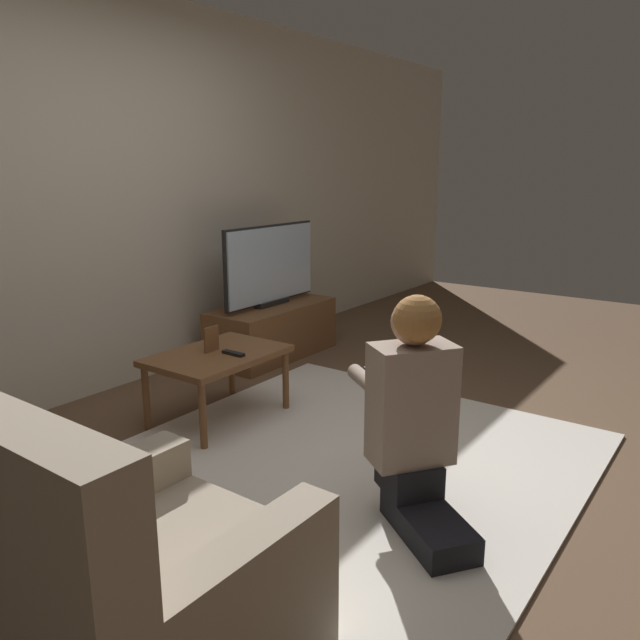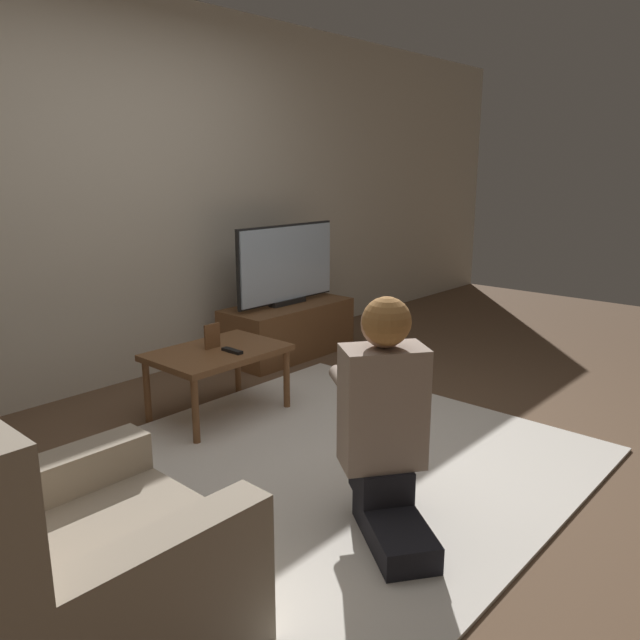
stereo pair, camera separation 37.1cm
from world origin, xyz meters
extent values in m
plane|color=brown|center=(0.00, 0.00, 0.00)|extent=(10.00, 10.00, 0.00)
cube|color=beige|center=(0.00, 1.93, 1.30)|extent=(10.00, 0.06, 2.60)
cube|color=silver|center=(0.00, 0.00, 0.01)|extent=(2.37, 2.22, 0.02)
cube|color=brown|center=(1.22, 1.49, 0.21)|extent=(1.07, 0.49, 0.42)
cube|color=black|center=(1.22, 1.49, 0.44)|extent=(0.34, 0.08, 0.04)
cube|color=black|center=(1.22, 1.50, 0.74)|extent=(1.01, 0.03, 0.60)
cube|color=silver|center=(1.22, 1.49, 0.74)|extent=(0.98, 0.04, 0.57)
cube|color=brown|center=(0.04, 0.91, 0.40)|extent=(0.78, 0.54, 0.04)
cylinder|color=brown|center=(-0.31, 0.68, 0.19)|extent=(0.04, 0.04, 0.38)
cylinder|color=brown|center=(0.38, 0.68, 0.19)|extent=(0.04, 0.04, 0.38)
cylinder|color=brown|center=(-0.31, 1.14, 0.19)|extent=(0.04, 0.04, 0.38)
cylinder|color=brown|center=(0.38, 1.14, 0.19)|extent=(0.04, 0.04, 0.38)
cube|color=gray|center=(-1.45, -0.28, 0.19)|extent=(0.84, 0.81, 0.39)
cube|color=gray|center=(-1.79, -0.27, 0.65)|extent=(0.17, 0.80, 0.54)
cube|color=gray|center=(-1.45, 0.05, 0.26)|extent=(0.83, 0.15, 0.53)
cube|color=black|center=(-0.36, -0.66, 0.07)|extent=(0.46, 0.52, 0.11)
cube|color=black|center=(-0.25, -0.50, 0.20)|extent=(0.32, 0.32, 0.14)
cube|color=gray|center=(-0.25, -0.50, 0.52)|extent=(0.39, 0.36, 0.51)
sphere|color=tan|center=(-0.25, -0.50, 0.87)|extent=(0.19, 0.19, 0.19)
sphere|color=#9E6B38|center=(-0.26, -0.52, 0.89)|extent=(0.20, 0.20, 0.20)
cube|color=black|center=(-0.03, -0.21, 0.55)|extent=(0.13, 0.11, 0.04)
cylinder|color=gray|center=(-0.02, -0.36, 0.55)|extent=(0.23, 0.28, 0.07)
cylinder|color=gray|center=(-0.18, -0.24, 0.55)|extent=(0.23, 0.28, 0.07)
cube|color=brown|center=(0.04, 0.96, 0.50)|extent=(0.11, 0.01, 0.15)
cube|color=black|center=(0.06, 0.81, 0.43)|extent=(0.04, 0.15, 0.02)
camera|label=1|loc=(-2.44, -1.61, 1.48)|focal=35.00mm
camera|label=2|loc=(-2.21, -1.90, 1.48)|focal=35.00mm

